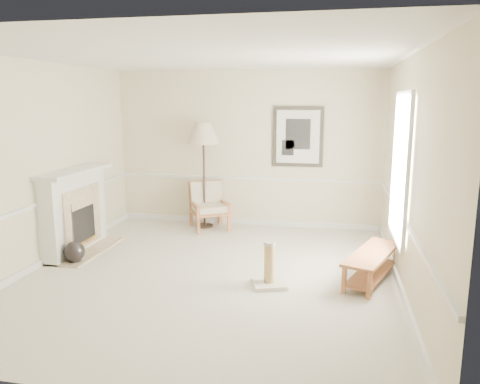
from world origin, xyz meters
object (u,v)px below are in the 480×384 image
at_px(scratching_post, 269,272).
at_px(armchair, 208,203).
at_px(bench, 372,261).
at_px(floor_vase, 74,252).
at_px(floor_lamp, 203,136).

bearing_deg(scratching_post, armchair, 120.25).
bearing_deg(bench, floor_vase, -177.73).
height_order(floor_vase, scratching_post, floor_vase).
xyz_separation_m(armchair, bench, (2.81, -2.13, -0.20)).
bearing_deg(scratching_post, floor_vase, 174.36).
bearing_deg(bench, floor_lamp, 143.20).
xyz_separation_m(bench, scratching_post, (-1.31, -0.46, -0.08)).
relative_size(floor_lamp, bench, 1.37).
distance_m(floor_lamp, scratching_post, 3.43).
height_order(armchair, floor_lamp, floor_lamp).
relative_size(armchair, bench, 0.65).
height_order(armchair, bench, armchair).
distance_m(armchair, scratching_post, 3.00).
relative_size(floor_vase, armchair, 0.97).
distance_m(floor_vase, floor_lamp, 3.10).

